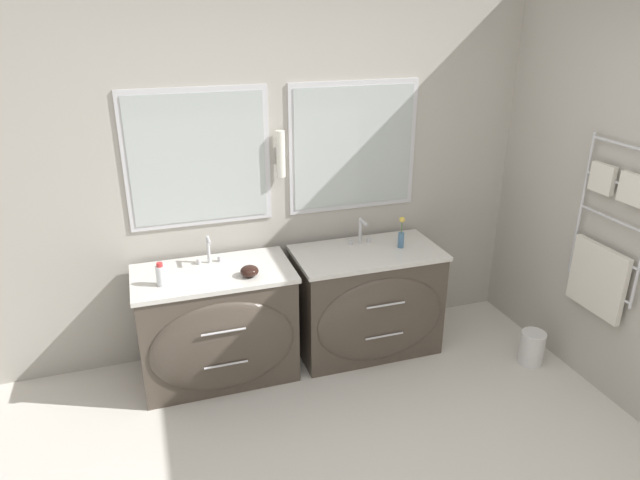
# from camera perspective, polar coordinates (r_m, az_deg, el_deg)

# --- Properties ---
(wall_back) EXTENTS (5.18, 0.14, 2.60)m
(wall_back) POSITION_cam_1_polar(r_m,az_deg,el_deg) (4.02, -3.56, 6.78)
(wall_back) COLOR #B2ADA3
(wall_back) RESTS_ON ground_plane
(wall_right) EXTENTS (0.13, 4.00, 2.60)m
(wall_right) POSITION_cam_1_polar(r_m,az_deg,el_deg) (3.98, 27.51, 3.88)
(wall_right) COLOR #B2ADA3
(wall_right) RESTS_ON ground_plane
(vanity_left) EXTENTS (1.04, 0.63, 0.78)m
(vanity_left) POSITION_cam_1_polar(r_m,az_deg,el_deg) (3.92, -10.20, -8.39)
(vanity_left) COLOR #4C4238
(vanity_left) RESTS_ON ground_plane
(vanity_right) EXTENTS (1.04, 0.63, 0.78)m
(vanity_right) POSITION_cam_1_polar(r_m,az_deg,el_deg) (4.17, 4.82, -6.11)
(vanity_right) COLOR #4C4238
(vanity_right) RESTS_ON ground_plane
(faucet_left) EXTENTS (0.17, 0.12, 0.19)m
(faucet_left) POSITION_cam_1_polar(r_m,az_deg,el_deg) (3.86, -11.07, -1.06)
(faucet_left) COLOR silver
(faucet_left) RESTS_ON vanity_left
(faucet_right) EXTENTS (0.17, 0.12, 0.19)m
(faucet_right) POSITION_cam_1_polar(r_m,az_deg,el_deg) (4.12, 4.11, 0.80)
(faucet_right) COLOR silver
(faucet_right) RESTS_ON vanity_right
(toiletry_bottle) EXTENTS (0.06, 0.06, 0.15)m
(toiletry_bottle) POSITION_cam_1_polar(r_m,az_deg,el_deg) (3.65, -15.64, -3.39)
(toiletry_bottle) COLOR silver
(toiletry_bottle) RESTS_ON vanity_left
(amenity_bowl) EXTENTS (0.12, 0.12, 0.07)m
(amenity_bowl) POSITION_cam_1_polar(r_m,az_deg,el_deg) (3.67, -7.07, -3.10)
(amenity_bowl) COLOR black
(amenity_bowl) RESTS_ON vanity_left
(flower_vase) EXTENTS (0.04, 0.04, 0.23)m
(flower_vase) POSITION_cam_1_polar(r_m,az_deg,el_deg) (4.09, 8.12, 0.46)
(flower_vase) COLOR teal
(flower_vase) RESTS_ON vanity_right
(waste_bin) EXTENTS (0.18, 0.18, 0.25)m
(waste_bin) POSITION_cam_1_polar(r_m,az_deg,el_deg) (4.41, 20.44, -10.00)
(waste_bin) COLOR silver
(waste_bin) RESTS_ON ground_plane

